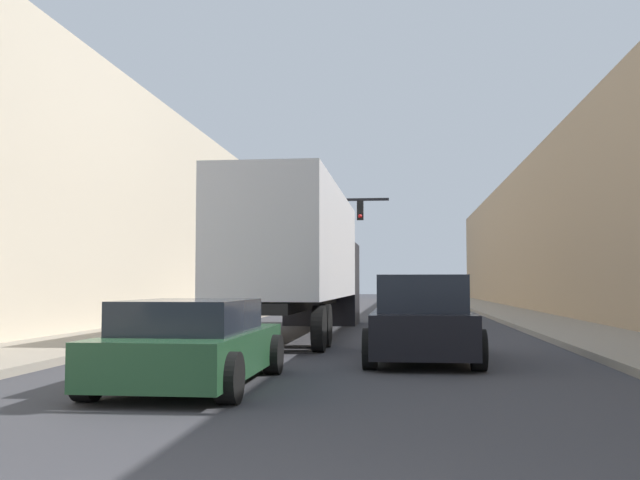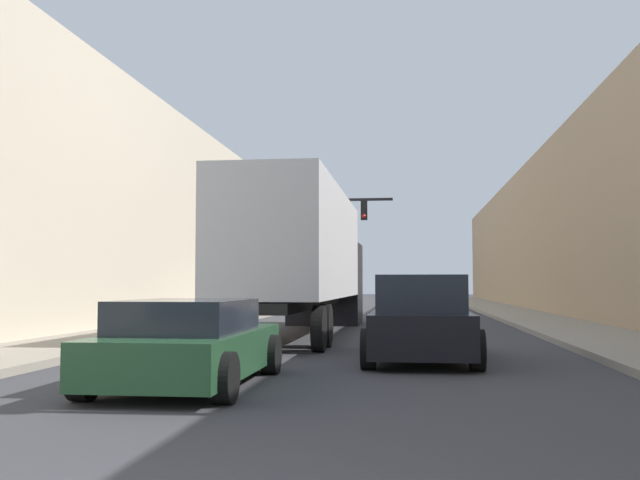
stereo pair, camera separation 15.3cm
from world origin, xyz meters
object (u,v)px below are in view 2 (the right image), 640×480
object	(u,v)px
semi_truck	(304,257)
suv_car	(421,320)
sedan_car	(189,344)
traffic_signal_gantry	(311,229)

from	to	relation	value
semi_truck	suv_car	bearing A→B (deg)	-63.65
semi_truck	suv_car	xyz separation A→B (m)	(3.28, -6.62, -1.50)
sedan_car	suv_car	bearing A→B (deg)	49.80
semi_truck	sedan_car	bearing A→B (deg)	-90.45
semi_truck	traffic_signal_gantry	distance (m)	12.63
sedan_car	suv_car	size ratio (longest dim) A/B	0.90
sedan_car	traffic_signal_gantry	size ratio (longest dim) A/B	0.74
sedan_car	semi_truck	bearing A→B (deg)	89.55
semi_truck	traffic_signal_gantry	world-z (taller)	traffic_signal_gantry
semi_truck	traffic_signal_gantry	size ratio (longest dim) A/B	2.30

